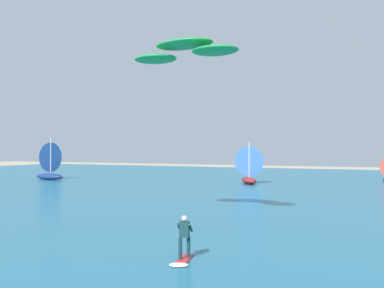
{
  "coord_description": "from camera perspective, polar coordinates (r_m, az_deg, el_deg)",
  "views": [
    {
      "loc": [
        8.81,
        0.27,
        4.32
      ],
      "look_at": [
        0.28,
        17.68,
        4.5
      ],
      "focal_mm": 42.71,
      "sensor_mm": 36.0,
      "label": 1
    }
  ],
  "objects": [
    {
      "name": "kite",
      "position": [
        26.06,
        -1.01,
        11.57
      ],
      "size": [
        6.99,
        3.14,
        1.02
      ],
      "color": "#198C3F"
    },
    {
      "name": "sailboat_far_right",
      "position": [
        64.18,
        -17.77,
        -1.98
      ],
      "size": [
        4.81,
        4.09,
        5.59
      ],
      "color": "navy",
      "rests_on": "ocean"
    },
    {
      "name": "ocean",
      "position": [
        50.63,
        16.06,
        -5.34
      ],
      "size": [
        160.0,
        90.0,
        0.1
      ],
      "primitive_type": "cube",
      "color": "#236B89",
      "rests_on": "ground"
    },
    {
      "name": "sailboat_near_shore",
      "position": [
        55.02,
        6.97,
        -2.55
      ],
      "size": [
        4.07,
        4.46,
        4.96
      ],
      "color": "maroon",
      "rests_on": "ocean"
    },
    {
      "name": "kitesurfer",
      "position": [
        17.5,
        -1.09,
        -12.46
      ],
      "size": [
        1.04,
        2.03,
        1.67
      ],
      "color": "red",
      "rests_on": "ocean"
    }
  ]
}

